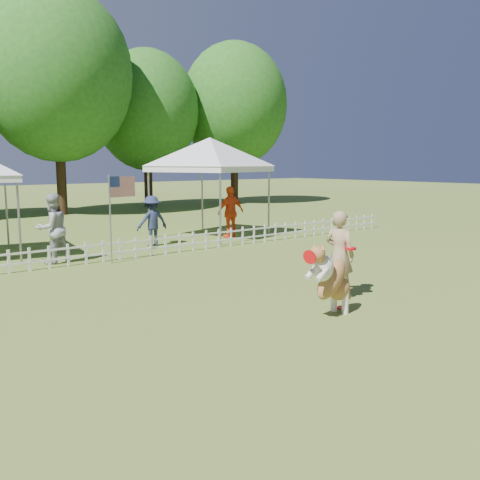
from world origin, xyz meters
The scene contains 13 objects.
ground centered at (0.00, 0.00, 0.00)m, with size 120.00×120.00×0.00m, color #43611E.
picket_fence centered at (0.00, 7.00, 0.30)m, with size 22.00×0.08×0.60m, color white, non-canonical shape.
handler centered at (0.77, 0.31, 0.89)m, with size 0.65×0.42×1.78m, color #9D7F5E.
dog centered at (-0.38, -0.50, 0.67)m, with size 1.30×0.43×1.34m, color brown, non-canonical shape.
frisbee_on_turf centered at (0.16, -0.31, 0.01)m, with size 0.24×0.24×0.02m, color red.
canopy_tent_right centered at (4.07, 9.27, 1.77)m, with size 3.43×3.43×3.54m, color silver, non-canonical shape.
flag_pole centered at (-1.17, 6.65, 1.20)m, with size 0.92×0.10×2.40m, color gray, non-canonical shape.
spectator_a centered at (-2.39, 7.67, 0.95)m, with size 0.93×0.72×1.91m, color #A09FA5.
spectator_b centered at (1.25, 8.65, 0.83)m, with size 1.07×0.61×1.65m, color #222A49.
spectator_c centered at (4.47, 8.55, 0.94)m, with size 1.10×0.46×1.88m, color #F1461C.
tree_center_right centered at (3.00, 21.00, 6.30)m, with size 7.60×7.60×12.60m, color #225418, non-canonical shape.
tree_right centered at (9.00, 22.50, 5.20)m, with size 6.20×6.20×10.40m, color #225418, non-canonical shape.
tree_far_right centered at (15.00, 21.50, 5.70)m, with size 7.00×7.00×11.40m, color #225418, non-canonical shape.
Camera 1 is at (-7.53, -6.66, 2.73)m, focal length 40.00 mm.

